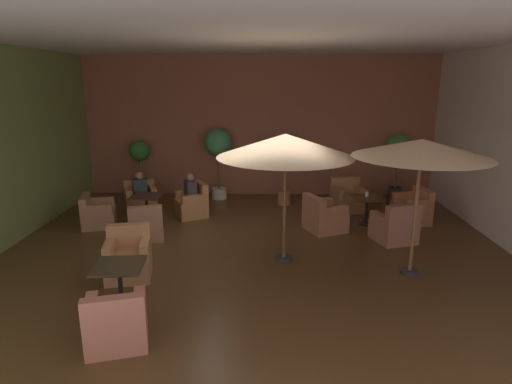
# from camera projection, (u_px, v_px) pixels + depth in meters

# --- Properties ---
(ground_plane) EXTENTS (10.50, 9.50, 0.02)m
(ground_plane) POSITION_uv_depth(u_px,v_px,m) (255.00, 253.00, 8.75)
(ground_plane) COLOR #51361C
(wall_back_brick) EXTENTS (10.50, 0.08, 4.12)m
(wall_back_brick) POSITION_uv_depth(u_px,v_px,m) (260.00, 127.00, 12.78)
(wall_back_brick) COLOR #985541
(wall_back_brick) RESTS_ON ground_plane
(ceiling_slab) EXTENTS (10.50, 9.50, 0.06)m
(ceiling_slab) POSITION_uv_depth(u_px,v_px,m) (255.00, 37.00, 7.70)
(ceiling_slab) COLOR silver
(ceiling_slab) RESTS_ON wall_back_brick
(cafe_table_front_left) EXTENTS (0.74, 0.74, 0.69)m
(cafe_table_front_left) POSITION_uv_depth(u_px,v_px,m) (367.00, 203.00, 10.34)
(cafe_table_front_left) COLOR black
(cafe_table_front_left) RESTS_ON ground_plane
(armchair_front_left_north) EXTENTS (0.86, 0.92, 0.84)m
(armchair_front_left_north) POSITION_uv_depth(u_px,v_px,m) (412.00, 210.00, 10.57)
(armchair_front_left_north) COLOR #B57147
(armchair_front_left_north) RESTS_ON ground_plane
(armchair_front_left_east) EXTENTS (0.93, 0.88, 0.87)m
(armchair_front_left_east) POSITION_uv_depth(u_px,v_px,m) (347.00, 199.00, 11.53)
(armchair_front_left_east) COLOR #A46E44
(armchair_front_left_east) RESTS_ON ground_plane
(armchair_front_left_south) EXTENTS (1.06, 1.06, 0.85)m
(armchair_front_left_south) POSITION_uv_depth(u_px,v_px,m) (324.00, 217.00, 9.97)
(armchair_front_left_south) COLOR #B26F4C
(armchair_front_left_south) RESTS_ON ground_plane
(armchair_front_left_west) EXTENTS (0.98, 0.99, 0.90)m
(armchair_front_left_west) POSITION_uv_depth(u_px,v_px,m) (395.00, 227.00, 9.29)
(armchair_front_left_west) COLOR #A96A53
(armchair_front_left_west) RESTS_ON ground_plane
(cafe_table_front_right) EXTENTS (0.80, 0.80, 0.69)m
(cafe_table_front_right) POSITION_uv_depth(u_px,v_px,m) (120.00, 275.00, 6.57)
(cafe_table_front_right) COLOR black
(cafe_table_front_right) RESTS_ON ground_plane
(armchair_front_right_north) EXTENTS (0.88, 0.87, 0.90)m
(armchair_front_right_north) POSITION_uv_depth(u_px,v_px,m) (129.00, 259.00, 7.62)
(armchair_front_right_north) COLOR #B5774D
(armchair_front_right_north) RESTS_ON ground_plane
(armchair_front_right_east) EXTENTS (0.94, 0.91, 0.82)m
(armchair_front_right_east) POSITION_uv_depth(u_px,v_px,m) (117.00, 324.00, 5.64)
(armchair_front_right_east) COLOR #B76B55
(armchair_front_right_east) RESTS_ON ground_plane
(cafe_table_mid_center) EXTENTS (0.72, 0.72, 0.69)m
(cafe_table_mid_center) POSITION_uv_depth(u_px,v_px,m) (146.00, 201.00, 10.50)
(cafe_table_mid_center) COLOR black
(cafe_table_mid_center) RESTS_ON ground_plane
(armchair_mid_center_north) EXTENTS (1.01, 0.97, 0.78)m
(armchair_mid_center_north) POSITION_uv_depth(u_px,v_px,m) (141.00, 199.00, 11.59)
(armchair_mid_center_north) COLOR #B47244
(armchair_mid_center_north) RESTS_ON ground_plane
(armchair_mid_center_east) EXTENTS (0.93, 0.97, 0.77)m
(armchair_mid_center_east) POSITION_uv_depth(u_px,v_px,m) (98.00, 214.00, 10.30)
(armchair_mid_center_east) COLOR #A56E4D
(armchair_mid_center_east) RESTS_ON ground_plane
(armchair_mid_center_south) EXTENTS (0.89, 0.95, 0.82)m
(armchair_mid_center_south) POSITION_uv_depth(u_px,v_px,m) (146.00, 225.00, 9.46)
(armchair_mid_center_south) COLOR #A36E53
(armchair_mid_center_south) RESTS_ON ground_plane
(armchair_mid_center_west) EXTENTS (0.96, 0.97, 0.87)m
(armchair_mid_center_west) POSITION_uv_depth(u_px,v_px,m) (193.00, 204.00, 11.02)
(armchair_mid_center_west) COLOR #B37347
(armchair_mid_center_west) RESTS_ON ground_plane
(patio_umbrella_tall_red) EXTENTS (2.54, 2.54, 2.47)m
(patio_umbrella_tall_red) POSITION_uv_depth(u_px,v_px,m) (285.00, 146.00, 7.83)
(patio_umbrella_tall_red) COLOR #2D2D2D
(patio_umbrella_tall_red) RESTS_ON ground_plane
(patio_umbrella_center_beige) EXTENTS (2.32, 2.32, 2.46)m
(patio_umbrella_center_beige) POSITION_uv_depth(u_px,v_px,m) (422.00, 149.00, 7.22)
(patio_umbrella_center_beige) COLOR #2D2D2D
(patio_umbrella_center_beige) RESTS_ON ground_plane
(potted_tree_left_corner) EXTENTS (0.81, 0.81, 1.97)m
(potted_tree_left_corner) POSITION_uv_depth(u_px,v_px,m) (285.00, 154.00, 11.79)
(potted_tree_left_corner) COLOR #AC6440
(potted_tree_left_corner) RESTS_ON ground_plane
(potted_tree_mid_left) EXTENTS (0.79, 0.79, 2.07)m
(potted_tree_mid_left) POSITION_uv_depth(u_px,v_px,m) (218.00, 148.00, 12.39)
(potted_tree_mid_left) COLOR silver
(potted_tree_mid_left) RESTS_ON ground_plane
(potted_tree_mid_right) EXTENTS (0.60, 0.60, 1.69)m
(potted_tree_mid_right) POSITION_uv_depth(u_px,v_px,m) (140.00, 159.00, 12.66)
(potted_tree_mid_right) COLOR #372B2E
(potted_tree_mid_right) RESTS_ON ground_plane
(potted_tree_right_corner) EXTENTS (0.75, 0.75, 1.93)m
(potted_tree_right_corner) POSITION_uv_depth(u_px,v_px,m) (398.00, 153.00, 12.22)
(potted_tree_right_corner) COLOR #322C36
(potted_tree_right_corner) RESTS_ON ground_plane
(patron_blue_shirt) EXTENTS (0.41, 0.34, 0.64)m
(patron_blue_shirt) POSITION_uv_depth(u_px,v_px,m) (140.00, 185.00, 11.46)
(patron_blue_shirt) COLOR #2F3B40
(patron_blue_shirt) RESTS_ON ground_plane
(patron_by_window) EXTENTS (0.38, 0.43, 0.68)m
(patron_by_window) POSITION_uv_depth(u_px,v_px,m) (190.00, 188.00, 10.90)
(patron_by_window) COLOR #363034
(patron_by_window) RESTS_ON ground_plane
(iced_drink_cup) EXTENTS (0.08, 0.08, 0.11)m
(iced_drink_cup) POSITION_uv_depth(u_px,v_px,m) (367.00, 194.00, 10.34)
(iced_drink_cup) COLOR white
(iced_drink_cup) RESTS_ON cafe_table_front_left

